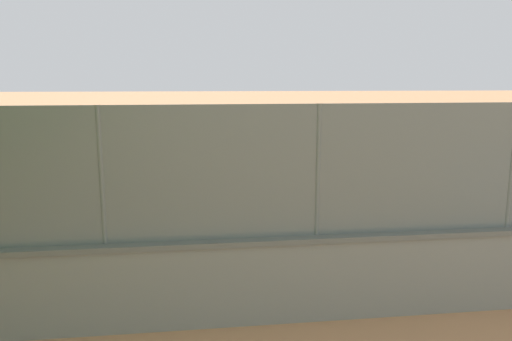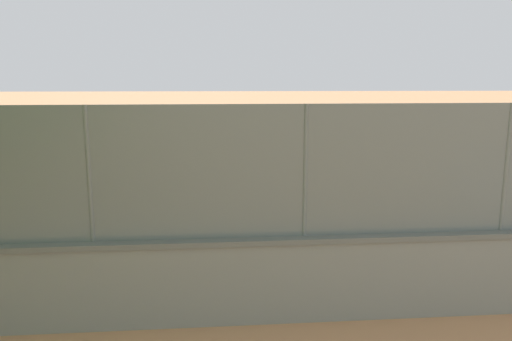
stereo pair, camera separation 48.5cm
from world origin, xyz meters
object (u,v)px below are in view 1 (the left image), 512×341
at_px(player_foreground_swinging, 258,151).
at_px(sports_ball, 314,176).
at_px(player_crossing_court, 304,180).
at_px(spare_ball_by_wall, 408,262).
at_px(player_at_service_line, 283,167).

xyz_separation_m(player_foreground_swinging, sports_ball, (-0.63, 6.08, 0.26)).
bearing_deg(sports_ball, player_crossing_court, -90.22).
distance_m(player_crossing_court, spare_ball_by_wall, 4.03).
distance_m(sports_ball, spare_ball_by_wall, 3.13).
bearing_deg(spare_ball_by_wall, sports_ball, -63.70).
bearing_deg(player_foreground_swinging, spare_ball_by_wall, 102.39).
bearing_deg(player_at_service_line, player_foreground_swinging, -83.55).
distance_m(player_at_service_line, spare_ball_by_wall, 5.78).
distance_m(player_foreground_swinging, sports_ball, 6.11).
xyz_separation_m(player_crossing_court, player_at_service_line, (0.27, -1.78, 0.02)).
relative_size(player_crossing_court, player_foreground_swinging, 0.95).
height_order(player_crossing_court, player_foreground_swinging, player_foreground_swinging).
bearing_deg(player_crossing_court, spare_ball_by_wall, 108.87).
relative_size(player_crossing_court, sports_ball, 11.97).
bearing_deg(spare_ball_by_wall, player_crossing_court, -71.13).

